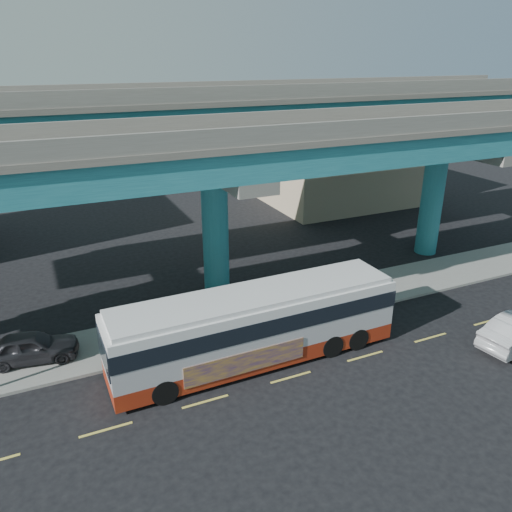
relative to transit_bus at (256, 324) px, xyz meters
name	(u,v)px	position (x,y,z in m)	size (l,w,h in m)	color
ground	(288,374)	(0.82, -1.65, -1.90)	(120.00, 120.00, 0.00)	black
sidewalk	(240,317)	(0.82, 3.85, -1.83)	(70.00, 4.00, 0.15)	gray
lane_markings	(291,377)	(0.82, -1.95, -1.90)	(58.00, 0.12, 0.01)	#D8C64C
viaduct	(212,138)	(0.82, 7.45, 7.24)	(52.00, 12.40, 11.70)	#1F6778
building_beige	(343,165)	(18.82, 21.33, 1.60)	(14.00, 10.23, 7.00)	tan
transit_bus	(256,324)	(0.00, 0.00, 0.00)	(13.56, 3.05, 3.47)	maroon
parked_car	(31,347)	(-9.50, 4.01, -1.05)	(4.34, 2.28, 1.41)	#29292D
stop_sign	(298,288)	(3.60, 2.53, -0.02)	(0.73, 0.10, 2.42)	gray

